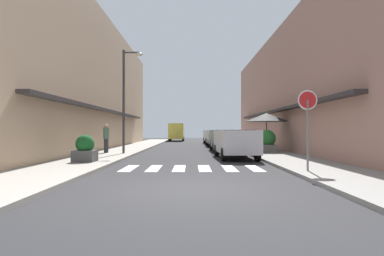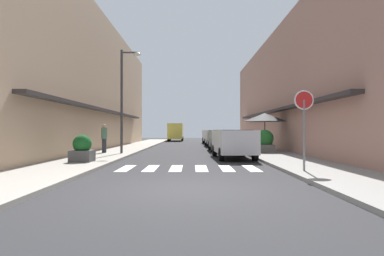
{
  "view_description": "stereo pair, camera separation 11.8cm",
  "coord_description": "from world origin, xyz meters",
  "px_view_note": "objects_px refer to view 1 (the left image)",
  "views": [
    {
      "loc": [
        0.01,
        -8.13,
        1.45
      ],
      "look_at": [
        0.08,
        13.8,
        1.6
      ],
      "focal_mm": 30.75,
      "sensor_mm": 36.0,
      "label": 1
    },
    {
      "loc": [
        0.12,
        -8.13,
        1.45
      ],
      "look_at": [
        0.08,
        13.8,
        1.6
      ],
      "focal_mm": 30.75,
      "sensor_mm": 36.0,
      "label": 2
    }
  ],
  "objects_px": {
    "parked_car_mid": "(223,138)",
    "parked_car_distant": "(212,135)",
    "parked_car_far": "(216,136)",
    "planter_midblock": "(266,141)",
    "delivery_van": "(176,131)",
    "planter_corner": "(84,149)",
    "pedestrian_walking_near": "(105,138)",
    "parked_car_near": "(234,141)",
    "round_street_sign": "(306,109)",
    "street_lamp": "(126,91)",
    "cafe_umbrella": "(265,117)"
  },
  "relations": [
    {
      "from": "planter_corner",
      "to": "street_lamp",
      "type": "bearing_deg",
      "value": 81.6
    },
    {
      "from": "delivery_van",
      "to": "pedestrian_walking_near",
      "type": "height_order",
      "value": "delivery_van"
    },
    {
      "from": "street_lamp",
      "to": "cafe_umbrella",
      "type": "xyz_separation_m",
      "value": [
        8.63,
        2.23,
        -1.45
      ]
    },
    {
      "from": "planter_corner",
      "to": "pedestrian_walking_near",
      "type": "relative_size",
      "value": 0.67
    },
    {
      "from": "planter_corner",
      "to": "parked_car_near",
      "type": "bearing_deg",
      "value": 23.27
    },
    {
      "from": "planter_corner",
      "to": "pedestrian_walking_near",
      "type": "bearing_deg",
      "value": 95.68
    },
    {
      "from": "parked_car_near",
      "to": "round_street_sign",
      "type": "xyz_separation_m",
      "value": [
        1.58,
        -6.05,
        1.23
      ]
    },
    {
      "from": "round_street_sign",
      "to": "cafe_umbrella",
      "type": "bearing_deg",
      "value": 84.39
    },
    {
      "from": "parked_car_far",
      "to": "planter_midblock",
      "type": "xyz_separation_m",
      "value": [
        2.25,
        -9.54,
        -0.14
      ]
    },
    {
      "from": "parked_car_near",
      "to": "pedestrian_walking_near",
      "type": "xyz_separation_m",
      "value": [
        -7.33,
        2.64,
        0.1
      ]
    },
    {
      "from": "parked_car_distant",
      "to": "delivery_van",
      "type": "relative_size",
      "value": 0.81
    },
    {
      "from": "round_street_sign",
      "to": "planter_midblock",
      "type": "bearing_deg",
      "value": 85.64
    },
    {
      "from": "parked_car_near",
      "to": "delivery_van",
      "type": "xyz_separation_m",
      "value": [
        -4.32,
        27.81,
        0.48
      ]
    },
    {
      "from": "parked_car_far",
      "to": "round_street_sign",
      "type": "height_order",
      "value": "round_street_sign"
    },
    {
      "from": "parked_car_near",
      "to": "cafe_umbrella",
      "type": "height_order",
      "value": "cafe_umbrella"
    },
    {
      "from": "parked_car_far",
      "to": "planter_midblock",
      "type": "distance_m",
      "value": 9.8
    },
    {
      "from": "round_street_sign",
      "to": "street_lamp",
      "type": "distance_m",
      "value": 11.31
    },
    {
      "from": "planter_midblock",
      "to": "parked_car_mid",
      "type": "bearing_deg",
      "value": 126.72
    },
    {
      "from": "delivery_van",
      "to": "pedestrian_walking_near",
      "type": "xyz_separation_m",
      "value": [
        -3.01,
        -25.17,
        -0.39
      ]
    },
    {
      "from": "parked_car_mid",
      "to": "planter_midblock",
      "type": "bearing_deg",
      "value": -53.28
    },
    {
      "from": "parked_car_far",
      "to": "street_lamp",
      "type": "distance_m",
      "value": 12.17
    },
    {
      "from": "parked_car_near",
      "to": "planter_midblock",
      "type": "height_order",
      "value": "planter_midblock"
    },
    {
      "from": "round_street_sign",
      "to": "planter_corner",
      "type": "distance_m",
      "value": 9.05
    },
    {
      "from": "parked_car_mid",
      "to": "planter_corner",
      "type": "bearing_deg",
      "value": -127.7
    },
    {
      "from": "delivery_van",
      "to": "planter_midblock",
      "type": "bearing_deg",
      "value": -75.26
    },
    {
      "from": "planter_corner",
      "to": "planter_midblock",
      "type": "xyz_separation_m",
      "value": [
        9.03,
        5.74,
        0.14
      ]
    },
    {
      "from": "parked_car_mid",
      "to": "delivery_van",
      "type": "height_order",
      "value": "delivery_van"
    },
    {
      "from": "parked_car_near",
      "to": "cafe_umbrella",
      "type": "xyz_separation_m",
      "value": [
        2.6,
        4.41,
        1.36
      ]
    },
    {
      "from": "parked_car_mid",
      "to": "parked_car_distant",
      "type": "xyz_separation_m",
      "value": [
        0.0,
        12.18,
        0.0
      ]
    },
    {
      "from": "street_lamp",
      "to": "pedestrian_walking_near",
      "type": "distance_m",
      "value": 3.05
    },
    {
      "from": "delivery_van",
      "to": "cafe_umbrella",
      "type": "relative_size",
      "value": 1.95
    },
    {
      "from": "parked_car_distant",
      "to": "pedestrian_walking_near",
      "type": "distance_m",
      "value": 17.05
    },
    {
      "from": "parked_car_far",
      "to": "delivery_van",
      "type": "height_order",
      "value": "delivery_van"
    },
    {
      "from": "parked_car_distant",
      "to": "street_lamp",
      "type": "height_order",
      "value": "street_lamp"
    },
    {
      "from": "parked_car_distant",
      "to": "cafe_umbrella",
      "type": "xyz_separation_m",
      "value": [
        2.6,
        -13.63,
        1.36
      ]
    },
    {
      "from": "street_lamp",
      "to": "planter_midblock",
      "type": "relative_size",
      "value": 4.4
    },
    {
      "from": "parked_car_mid",
      "to": "pedestrian_walking_near",
      "type": "height_order",
      "value": "pedestrian_walking_near"
    },
    {
      "from": "parked_car_distant",
      "to": "cafe_umbrella",
      "type": "relative_size",
      "value": 1.58
    },
    {
      "from": "parked_car_far",
      "to": "parked_car_mid",
      "type": "bearing_deg",
      "value": -90.0
    },
    {
      "from": "round_street_sign",
      "to": "pedestrian_walking_near",
      "type": "bearing_deg",
      "value": 135.68
    },
    {
      "from": "pedestrian_walking_near",
      "to": "parked_car_near",
      "type": "bearing_deg",
      "value": 125.07
    },
    {
      "from": "parked_car_far",
      "to": "delivery_van",
      "type": "xyz_separation_m",
      "value": [
        -4.32,
        15.44,
        0.48
      ]
    },
    {
      "from": "parked_car_near",
      "to": "delivery_van",
      "type": "bearing_deg",
      "value": 98.83
    },
    {
      "from": "delivery_van",
      "to": "planter_midblock",
      "type": "distance_m",
      "value": 25.84
    },
    {
      "from": "planter_corner",
      "to": "parked_car_far",
      "type": "bearing_deg",
      "value": 66.09
    },
    {
      "from": "parked_car_distant",
      "to": "cafe_umbrella",
      "type": "distance_m",
      "value": 13.94
    },
    {
      "from": "delivery_van",
      "to": "pedestrian_walking_near",
      "type": "relative_size",
      "value": 3.17
    },
    {
      "from": "round_street_sign",
      "to": "pedestrian_walking_near",
      "type": "relative_size",
      "value": 1.55
    },
    {
      "from": "planter_midblock",
      "to": "parked_car_distant",
      "type": "bearing_deg",
      "value": 98.43
    },
    {
      "from": "delivery_van",
      "to": "planter_corner",
      "type": "height_order",
      "value": "delivery_van"
    }
  ]
}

